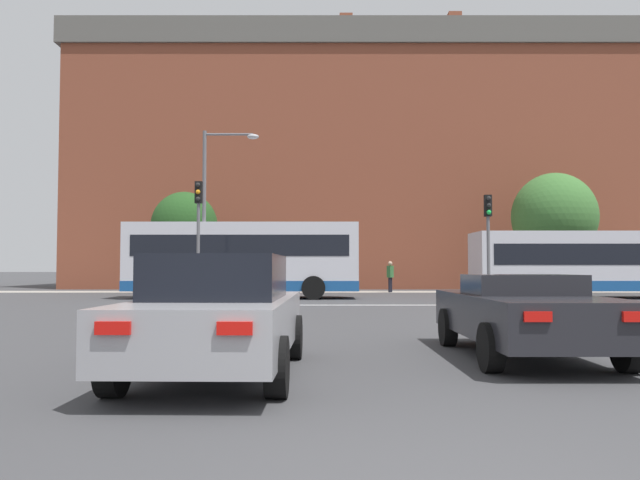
# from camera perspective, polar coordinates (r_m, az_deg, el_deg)

# --- Properties ---
(stop_line_strip) EXTENTS (8.68, 0.30, 0.01)m
(stop_line_strip) POSITION_cam_1_polar(r_m,az_deg,el_deg) (22.48, 2.46, -5.96)
(stop_line_strip) COLOR silver
(stop_line_strip) RESTS_ON ground_plane
(far_pavement) EXTENTS (69.64, 2.50, 0.01)m
(far_pavement) POSITION_cam_1_polar(r_m,az_deg,el_deg) (34.85, 1.67, -4.75)
(far_pavement) COLOR #A09B91
(far_pavement) RESTS_ON ground_plane
(brick_civic_building) EXTENTS (37.48, 11.08, 19.05)m
(brick_civic_building) POSITION_cam_1_polar(r_m,az_deg,el_deg) (44.71, 2.79, 6.88)
(brick_civic_building) COLOR brown
(brick_civic_building) RESTS_ON ground_plane
(car_saloon_left) EXTENTS (1.99, 4.53, 1.50)m
(car_saloon_left) POSITION_cam_1_polar(r_m,az_deg,el_deg) (7.95, -8.95, -6.69)
(car_saloon_left) COLOR #9E9EA3
(car_saloon_left) RESTS_ON ground_plane
(car_roadster_right) EXTENTS (1.98, 4.46, 1.23)m
(car_roadster_right) POSITION_cam_1_polar(r_m,az_deg,el_deg) (9.88, 18.39, -6.38)
(car_roadster_right) COLOR #232328
(car_roadster_right) RESTS_ON ground_plane
(bus_crossing_lead) EXTENTS (10.04, 2.68, 3.28)m
(bus_crossing_lead) POSITION_cam_1_polar(r_m,az_deg,el_deg) (27.60, -6.81, -1.66)
(bus_crossing_lead) COLOR silver
(bus_crossing_lead) RESTS_ON ground_plane
(bus_crossing_trailing) EXTENTS (12.33, 2.71, 2.91)m
(bus_crossing_trailing) POSITION_cam_1_polar(r_m,az_deg,el_deg) (30.43, 25.53, -1.90)
(bus_crossing_trailing) COLOR silver
(bus_crossing_trailing) RESTS_ON ground_plane
(traffic_light_near_right) EXTENTS (0.26, 0.31, 4.04)m
(traffic_light_near_right) POSITION_cam_1_polar(r_m,az_deg,el_deg) (23.80, 15.37, 0.87)
(traffic_light_near_right) COLOR slate
(traffic_light_near_right) RESTS_ON ground_plane
(traffic_light_near_left) EXTENTS (0.26, 0.31, 4.50)m
(traffic_light_near_left) POSITION_cam_1_polar(r_m,az_deg,el_deg) (23.12, -10.84, 1.62)
(traffic_light_near_left) COLOR slate
(traffic_light_near_left) RESTS_ON ground_plane
(street_lamp_junction) EXTENTS (2.40, 0.36, 7.19)m
(street_lamp_junction) POSITION_cam_1_polar(r_m,az_deg,el_deg) (26.92, -9.43, 4.05)
(street_lamp_junction) COLOR slate
(street_lamp_junction) RESTS_ON ground_plane
(pedestrian_waiting) EXTENTS (0.30, 0.44, 1.65)m
(pedestrian_waiting) POSITION_cam_1_polar(r_m,az_deg,el_deg) (35.04, -11.14, -3.12)
(pedestrian_waiting) COLOR black
(pedestrian_waiting) RESTS_ON ground_plane
(pedestrian_walking_east) EXTENTS (0.41, 0.45, 1.70)m
(pedestrian_walking_east) POSITION_cam_1_polar(r_m,az_deg,el_deg) (34.19, 6.67, -3.12)
(pedestrian_walking_east) COLOR black
(pedestrian_walking_east) RESTS_ON ground_plane
(pedestrian_walking_west) EXTENTS (0.44, 0.44, 1.83)m
(pedestrian_walking_west) POSITION_cam_1_polar(r_m,az_deg,el_deg) (35.29, -4.06, -2.97)
(pedestrian_walking_west) COLOR brown
(pedestrian_walking_west) RESTS_ON ground_plane
(tree_by_building) EXTENTS (3.61, 3.61, 5.51)m
(tree_by_building) POSITION_cam_1_polar(r_m,az_deg,el_deg) (34.99, -12.06, 1.21)
(tree_by_building) COLOR #4C3823
(tree_by_building) RESTS_ON ground_plane
(tree_kerbside) EXTENTS (4.62, 4.62, 6.60)m
(tree_kerbside) POSITION_cam_1_polar(r_m,az_deg,el_deg) (36.92, 20.86, 2.00)
(tree_kerbside) COLOR #4C3823
(tree_kerbside) RESTS_ON ground_plane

